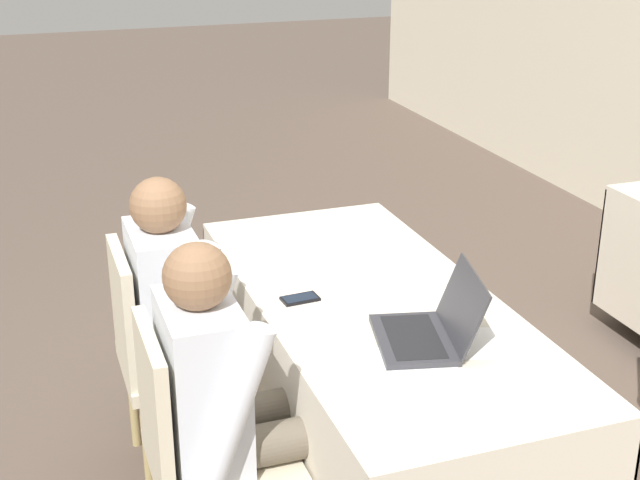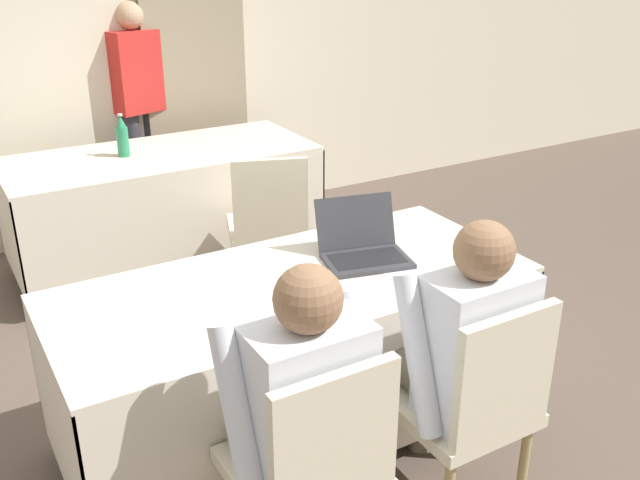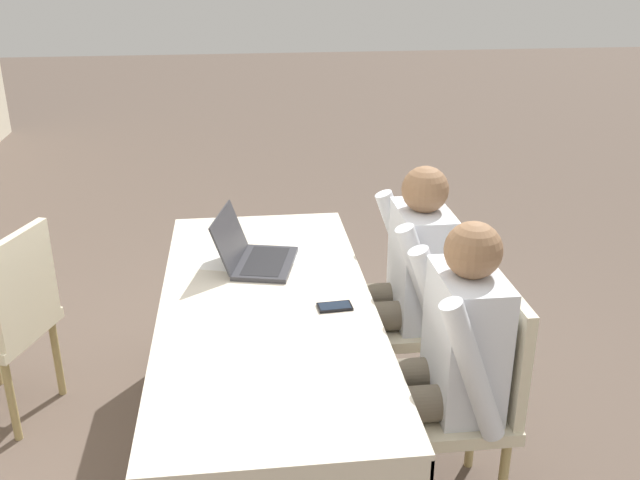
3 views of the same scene
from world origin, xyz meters
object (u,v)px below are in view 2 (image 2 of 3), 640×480
(cell_phone, at_px, (308,311))
(chair_far_spare, at_px, (269,222))
(chair_near_left, at_px, (314,467))
(person_red_shirt, at_px, (138,102))
(chair_near_right, at_px, (474,402))
(laptop, at_px, (363,249))
(person_white_shirt, at_px, (458,349))
(water_bottle, at_px, (122,137))
(person_checkered_shirt, at_px, (297,406))

(cell_phone, bearing_deg, chair_far_spare, 64.76)
(chair_near_left, distance_m, person_red_shirt, 3.47)
(chair_near_right, xyz_separation_m, person_red_shirt, (-0.09, 3.40, 0.41))
(laptop, relative_size, cell_phone, 3.01)
(chair_near_right, bearing_deg, person_white_shirt, -90.00)
(cell_phone, height_order, person_red_shirt, person_red_shirt)
(laptop, distance_m, water_bottle, 2.03)
(cell_phone, bearing_deg, laptop, 29.56)
(laptop, height_order, water_bottle, water_bottle)
(chair_near_left, relative_size, chair_far_spare, 1.00)
(chair_near_right, distance_m, person_red_shirt, 3.43)
(cell_phone, height_order, water_bottle, water_bottle)
(cell_phone, distance_m, person_checkered_shirt, 0.44)
(cell_phone, xyz_separation_m, chair_near_left, (-0.24, -0.46, -0.25))
(person_checkered_shirt, bearing_deg, chair_near_left, 90.00)
(water_bottle, bearing_deg, person_red_shirt, 65.12)
(laptop, xyz_separation_m, chair_far_spare, (0.10, 1.11, -0.29))
(person_white_shirt, bearing_deg, person_red_shirt, -88.37)
(water_bottle, height_order, chair_near_right, water_bottle)
(chair_near_left, xyz_separation_m, chair_far_spare, (0.78, 1.86, 0.00))
(chair_near_left, distance_m, person_white_shirt, 0.67)
(chair_far_spare, height_order, person_white_shirt, person_white_shirt)
(person_checkered_shirt, bearing_deg, chair_far_spare, -113.90)
(person_checkered_shirt, relative_size, person_white_shirt, 1.00)
(cell_phone, relative_size, chair_near_right, 0.15)
(cell_phone, height_order, person_white_shirt, person_white_shirt)
(chair_near_left, relative_size, chair_near_right, 1.00)
(chair_near_right, bearing_deg, chair_near_left, 0.00)
(laptop, xyz_separation_m, water_bottle, (-0.43, 1.98, 0.07))
(chair_near_left, height_order, person_checkered_shirt, person_checkered_shirt)
(cell_phone, bearing_deg, person_red_shirt, 79.73)
(water_bottle, bearing_deg, person_white_shirt, -81.23)
(laptop, bearing_deg, cell_phone, -132.62)
(laptop, height_order, chair_near_right, laptop)
(person_white_shirt, bearing_deg, person_checkered_shirt, 0.00)
(chair_near_left, bearing_deg, person_red_shirt, -99.18)
(person_checkered_shirt, xyz_separation_m, person_red_shirt, (0.55, 3.30, 0.25))
(water_bottle, height_order, person_red_shirt, person_red_shirt)
(water_bottle, relative_size, chair_near_left, 0.29)
(chair_near_right, distance_m, chair_far_spare, 1.86)
(cell_phone, relative_size, person_checkered_shirt, 0.12)
(water_bottle, bearing_deg, person_checkered_shirt, -95.20)
(water_bottle, height_order, chair_far_spare, water_bottle)
(person_white_shirt, bearing_deg, chair_near_right, 90.00)
(laptop, relative_size, chair_near_left, 0.45)
(person_white_shirt, height_order, person_red_shirt, person_red_shirt)
(person_checkered_shirt, height_order, person_red_shirt, person_red_shirt)
(chair_near_right, relative_size, person_white_shirt, 0.78)
(person_checkered_shirt, distance_m, person_red_shirt, 3.35)
(chair_near_right, xyz_separation_m, person_white_shirt, (-0.00, 0.10, 0.16))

